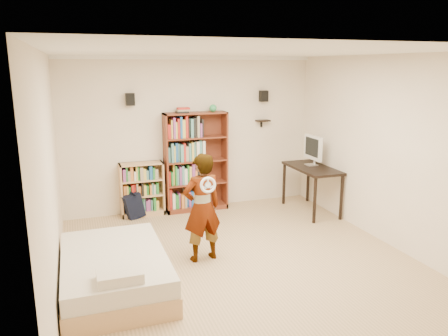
{
  "coord_description": "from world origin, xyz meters",
  "views": [
    {
      "loc": [
        -1.98,
        -4.94,
        2.54
      ],
      "look_at": [
        -0.04,
        0.6,
        1.16
      ],
      "focal_mm": 35.0,
      "sensor_mm": 36.0,
      "label": 1
    }
  ],
  "objects_px": {
    "tall_bookshelf": "(196,162)",
    "daybed": "(114,267)",
    "low_bookshelf": "(142,189)",
    "person": "(202,208)",
    "computer_desk": "(311,189)"
  },
  "relations": [
    {
      "from": "tall_bookshelf",
      "to": "person",
      "type": "bearing_deg",
      "value": -103.53
    },
    {
      "from": "daybed",
      "to": "person",
      "type": "xyz_separation_m",
      "value": [
        1.19,
        0.41,
        0.46
      ]
    },
    {
      "from": "low_bookshelf",
      "to": "person",
      "type": "xyz_separation_m",
      "value": [
        0.47,
        -2.07,
        0.26
      ]
    },
    {
      "from": "computer_desk",
      "to": "person",
      "type": "height_order",
      "value": "person"
    },
    {
      "from": "low_bookshelf",
      "to": "person",
      "type": "distance_m",
      "value": 2.14
    },
    {
      "from": "daybed",
      "to": "person",
      "type": "relative_size",
      "value": 1.24
    },
    {
      "from": "daybed",
      "to": "person",
      "type": "height_order",
      "value": "person"
    },
    {
      "from": "tall_bookshelf",
      "to": "low_bookshelf",
      "type": "height_order",
      "value": "tall_bookshelf"
    },
    {
      "from": "tall_bookshelf",
      "to": "daybed",
      "type": "relative_size",
      "value": 0.97
    },
    {
      "from": "low_bookshelf",
      "to": "computer_desk",
      "type": "relative_size",
      "value": 0.78
    },
    {
      "from": "computer_desk",
      "to": "daybed",
      "type": "relative_size",
      "value": 0.66
    },
    {
      "from": "tall_bookshelf",
      "to": "daybed",
      "type": "distance_m",
      "value": 3.03
    },
    {
      "from": "tall_bookshelf",
      "to": "computer_desk",
      "type": "xyz_separation_m",
      "value": [
        1.89,
        -0.77,
        -0.47
      ]
    },
    {
      "from": "low_bookshelf",
      "to": "tall_bookshelf",
      "type": "bearing_deg",
      "value": -1.34
    },
    {
      "from": "computer_desk",
      "to": "daybed",
      "type": "height_order",
      "value": "computer_desk"
    }
  ]
}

